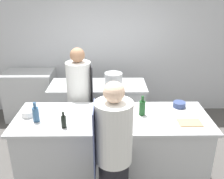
{
  "coord_description": "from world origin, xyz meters",
  "views": [
    {
      "loc": [
        -0.04,
        -2.93,
        2.53
      ],
      "look_at": [
        0.0,
        0.35,
        1.19
      ],
      "focal_mm": 40.0,
      "sensor_mm": 36.0,
      "label": 1
    }
  ],
  "objects_px": {
    "bowl_mixing_large": "(28,113)",
    "bowl_prep_small": "(179,104)",
    "bottle_cooking_oil": "(112,120)",
    "oven_range": "(31,95)",
    "bottle_wine": "(142,107)",
    "cup": "(115,115)",
    "stockpot": "(113,79)",
    "chef_at_stove": "(80,100)",
    "bottle_sauce": "(36,114)",
    "chef_at_prep_near": "(113,155)",
    "bottle_olive_oil": "(117,103)",
    "bottle_vinegar": "(64,121)"
  },
  "relations": [
    {
      "from": "bowl_mixing_large",
      "to": "bowl_prep_small",
      "type": "relative_size",
      "value": 0.95
    },
    {
      "from": "bottle_cooking_oil",
      "to": "oven_range",
      "type": "bearing_deg",
      "value": 129.28
    },
    {
      "from": "oven_range",
      "to": "bottle_wine",
      "type": "distance_m",
      "value": 2.72
    },
    {
      "from": "bottle_wine",
      "to": "cup",
      "type": "bearing_deg",
      "value": -168.2
    },
    {
      "from": "bowl_prep_small",
      "to": "cup",
      "type": "xyz_separation_m",
      "value": [
        -0.93,
        -0.31,
        0.01
      ]
    },
    {
      "from": "bowl_prep_small",
      "to": "stockpot",
      "type": "height_order",
      "value": "stockpot"
    },
    {
      "from": "chef_at_stove",
      "to": "bottle_sauce",
      "type": "xyz_separation_m",
      "value": [
        -0.46,
        -0.83,
        0.19
      ]
    },
    {
      "from": "bottle_cooking_oil",
      "to": "stockpot",
      "type": "xyz_separation_m",
      "value": [
        0.04,
        1.4,
        0.02
      ]
    },
    {
      "from": "bottle_cooking_oil",
      "to": "stockpot",
      "type": "relative_size",
      "value": 0.75
    },
    {
      "from": "chef_at_prep_near",
      "to": "stockpot",
      "type": "bearing_deg",
      "value": -1.15
    },
    {
      "from": "oven_range",
      "to": "bottle_olive_oil",
      "type": "distance_m",
      "value": 2.41
    },
    {
      "from": "bottle_wine",
      "to": "bowl_prep_small",
      "type": "xyz_separation_m",
      "value": [
        0.56,
        0.23,
        -0.07
      ]
    },
    {
      "from": "bowl_prep_small",
      "to": "cup",
      "type": "distance_m",
      "value": 0.98
    },
    {
      "from": "chef_at_prep_near",
      "to": "bottle_cooking_oil",
      "type": "xyz_separation_m",
      "value": [
        -0.01,
        0.44,
        0.19
      ]
    },
    {
      "from": "bottle_olive_oil",
      "to": "bottle_cooking_oil",
      "type": "xyz_separation_m",
      "value": [
        -0.07,
        -0.42,
        -0.02
      ]
    },
    {
      "from": "bottle_olive_oil",
      "to": "bottle_cooking_oil",
      "type": "height_order",
      "value": "bottle_olive_oil"
    },
    {
      "from": "oven_range",
      "to": "chef_at_prep_near",
      "type": "relative_size",
      "value": 0.58
    },
    {
      "from": "bottle_cooking_oil",
      "to": "bowl_mixing_large",
      "type": "relative_size",
      "value": 1.38
    },
    {
      "from": "oven_range",
      "to": "bottle_cooking_oil",
      "type": "relative_size",
      "value": 4.25
    },
    {
      "from": "bottle_vinegar",
      "to": "bowl_mixing_large",
      "type": "relative_size",
      "value": 1.26
    },
    {
      "from": "bottle_olive_oil",
      "to": "chef_at_prep_near",
      "type": "bearing_deg",
      "value": -94.18
    },
    {
      "from": "bottle_sauce",
      "to": "bowl_mixing_large",
      "type": "xyz_separation_m",
      "value": [
        -0.15,
        0.14,
        -0.06
      ]
    },
    {
      "from": "bowl_mixing_large",
      "to": "chef_at_prep_near",
      "type": "bearing_deg",
      "value": -32.51
    },
    {
      "from": "bottle_vinegar",
      "to": "bottle_cooking_oil",
      "type": "distance_m",
      "value": 0.6
    },
    {
      "from": "bottle_olive_oil",
      "to": "cup",
      "type": "xyz_separation_m",
      "value": [
        -0.03,
        -0.19,
        -0.07
      ]
    },
    {
      "from": "chef_at_prep_near",
      "to": "cup",
      "type": "height_order",
      "value": "chef_at_prep_near"
    },
    {
      "from": "bowl_mixing_large",
      "to": "oven_range",
      "type": "bearing_deg",
      "value": 106.81
    },
    {
      "from": "stockpot",
      "to": "bottle_sauce",
      "type": "bearing_deg",
      "value": -128.81
    },
    {
      "from": "bottle_cooking_oil",
      "to": "bowl_prep_small",
      "type": "distance_m",
      "value": 1.11
    },
    {
      "from": "bottle_cooking_oil",
      "to": "cup",
      "type": "distance_m",
      "value": 0.23
    },
    {
      "from": "chef_at_stove",
      "to": "stockpot",
      "type": "height_order",
      "value": "chef_at_stove"
    },
    {
      "from": "chef_at_stove",
      "to": "bottle_olive_oil",
      "type": "xyz_separation_m",
      "value": [
        0.58,
        -0.56,
        0.2
      ]
    },
    {
      "from": "cup",
      "to": "chef_at_prep_near",
      "type": "bearing_deg",
      "value": -92.45
    },
    {
      "from": "chef_at_prep_near",
      "to": "bottle_cooking_oil",
      "type": "relative_size",
      "value": 7.27
    },
    {
      "from": "oven_range",
      "to": "chef_at_prep_near",
      "type": "xyz_separation_m",
      "value": [
        1.65,
        -2.45,
        0.35
      ]
    },
    {
      "from": "bottle_vinegar",
      "to": "bottle_cooking_oil",
      "type": "xyz_separation_m",
      "value": [
        0.59,
        0.02,
        0.01
      ]
    },
    {
      "from": "chef_at_prep_near",
      "to": "bottle_vinegar",
      "type": "xyz_separation_m",
      "value": [
        -0.6,
        0.42,
        0.18
      ]
    },
    {
      "from": "bottle_wine",
      "to": "bottle_vinegar",
      "type": "bearing_deg",
      "value": -162.12
    },
    {
      "from": "chef_at_prep_near",
      "to": "bottle_cooking_oil",
      "type": "bearing_deg",
      "value": 0.51
    },
    {
      "from": "bottle_vinegar",
      "to": "bowl_mixing_large",
      "type": "distance_m",
      "value": 0.61
    },
    {
      "from": "bottle_wine",
      "to": "bottle_sauce",
      "type": "relative_size",
      "value": 1.04
    },
    {
      "from": "bowl_mixing_large",
      "to": "bottle_sauce",
      "type": "bearing_deg",
      "value": -42.78
    },
    {
      "from": "bottle_olive_oil",
      "to": "bowl_prep_small",
      "type": "height_order",
      "value": "bottle_olive_oil"
    },
    {
      "from": "chef_at_stove",
      "to": "bottle_sauce",
      "type": "height_order",
      "value": "chef_at_stove"
    },
    {
      "from": "oven_range",
      "to": "bottle_olive_oil",
      "type": "bearing_deg",
      "value": -42.97
    },
    {
      "from": "bottle_olive_oil",
      "to": "bottle_vinegar",
      "type": "relative_size",
      "value": 1.37
    },
    {
      "from": "bottle_cooking_oil",
      "to": "bowl_mixing_large",
      "type": "height_order",
      "value": "bottle_cooking_oil"
    },
    {
      "from": "oven_range",
      "to": "bowl_prep_small",
      "type": "bearing_deg",
      "value": -29.48
    },
    {
      "from": "bottle_cooking_oil",
      "to": "bowl_prep_small",
      "type": "relative_size",
      "value": 1.31
    },
    {
      "from": "stockpot",
      "to": "bowl_prep_small",
      "type": "bearing_deg",
      "value": -42.76
    }
  ]
}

